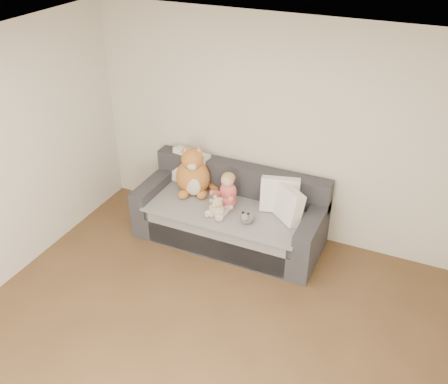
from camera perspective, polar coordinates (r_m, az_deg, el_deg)
name	(u,v)px	position (r m, az deg, el deg)	size (l,w,h in m)	color
room_shell	(191,228)	(4.05, -3.79, -4.15)	(5.00, 5.00, 5.00)	brown
sofa	(231,216)	(5.96, 0.76, -2.76)	(2.20, 0.94, 0.85)	#2C2D32
cushion_left	(191,168)	(6.21, -3.85, 2.81)	(0.51, 0.29, 0.45)	white
cushion_right_back	(280,195)	(5.71, 6.41, -0.30)	(0.47, 0.30, 0.41)	white
cushion_right_front	(288,204)	(5.57, 7.30, -1.36)	(0.44, 0.41, 0.40)	white
toddler	(226,194)	(5.71, 0.27, -0.22)	(0.32, 0.46, 0.45)	#DA4D59
plush_cat	(193,175)	(6.00, -3.55, 1.97)	(0.52, 0.52, 0.65)	#B57428
teddy_bear	(217,209)	(5.59, -0.77, -1.92)	(0.21, 0.17, 0.27)	beige
plush_cow	(247,217)	(5.52, 2.66, -2.89)	(0.15, 0.23, 0.18)	white
sippy_cup	(223,211)	(5.66, -0.08, -2.14)	(0.09, 0.07, 0.10)	#4C3693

